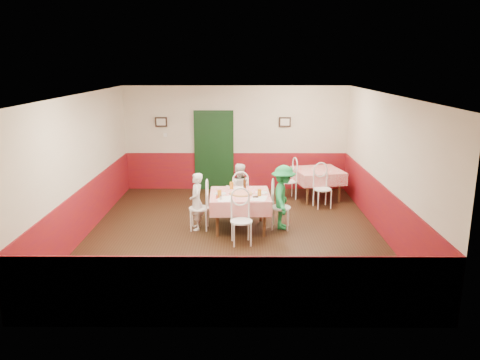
{
  "coord_description": "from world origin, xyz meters",
  "views": [
    {
      "loc": [
        0.16,
        -9.0,
        3.39
      ],
      "look_at": [
        0.12,
        0.29,
        1.05
      ],
      "focal_mm": 35.0,
      "sensor_mm": 36.0,
      "label": 1
    }
  ],
  "objects_px": {
    "second_table": "(317,184)",
    "chair_second_a": "(288,181)",
    "glass_a": "(219,194)",
    "wallet": "(255,197)",
    "chair_right": "(281,208)",
    "diner_far": "(239,190)",
    "chair_left": "(199,208)",
    "main_table": "(240,211)",
    "diner_left": "(197,201)",
    "pizza": "(241,193)",
    "diner_right": "(283,197)",
    "beer_bottle": "(245,183)",
    "chair_second_b": "(323,189)",
    "glass_b": "(259,193)",
    "chair_far": "(239,197)",
    "glass_c": "(232,186)",
    "chair_near": "(241,221)"
  },
  "relations": [
    {
      "from": "glass_c",
      "to": "second_table",
      "type": "bearing_deg",
      "value": 41.09
    },
    {
      "from": "glass_a",
      "to": "diner_left",
      "type": "relative_size",
      "value": 0.13
    },
    {
      "from": "glass_a",
      "to": "wallet",
      "type": "distance_m",
      "value": 0.73
    },
    {
      "from": "second_table",
      "to": "chair_left",
      "type": "xyz_separation_m",
      "value": [
        -2.82,
        -2.27,
        0.08
      ]
    },
    {
      "from": "glass_b",
      "to": "beer_bottle",
      "type": "xyz_separation_m",
      "value": [
        -0.3,
        0.61,
        0.04
      ]
    },
    {
      "from": "main_table",
      "to": "glass_c",
      "type": "distance_m",
      "value": 0.62
    },
    {
      "from": "glass_a",
      "to": "beer_bottle",
      "type": "xyz_separation_m",
      "value": [
        0.51,
        0.72,
        0.03
      ]
    },
    {
      "from": "main_table",
      "to": "chair_far",
      "type": "relative_size",
      "value": 1.36
    },
    {
      "from": "beer_bottle",
      "to": "diner_left",
      "type": "height_order",
      "value": "diner_left"
    },
    {
      "from": "pizza",
      "to": "diner_right",
      "type": "height_order",
      "value": "diner_right"
    },
    {
      "from": "pizza",
      "to": "glass_c",
      "type": "distance_m",
      "value": 0.46
    },
    {
      "from": "diner_far",
      "to": "chair_second_a",
      "type": "bearing_deg",
      "value": -131.02
    },
    {
      "from": "chair_right",
      "to": "diner_far",
      "type": "bearing_deg",
      "value": 54.0
    },
    {
      "from": "chair_right",
      "to": "glass_a",
      "type": "bearing_deg",
      "value": 113.01
    },
    {
      "from": "chair_left",
      "to": "chair_second_b",
      "type": "xyz_separation_m",
      "value": [
        2.82,
        1.52,
        0.0
      ]
    },
    {
      "from": "main_table",
      "to": "glass_b",
      "type": "relative_size",
      "value": 8.46
    },
    {
      "from": "main_table",
      "to": "glass_c",
      "type": "xyz_separation_m",
      "value": [
        -0.18,
        0.36,
        0.46
      ]
    },
    {
      "from": "chair_second_b",
      "to": "diner_right",
      "type": "bearing_deg",
      "value": -138.65
    },
    {
      "from": "chair_near",
      "to": "diner_right",
      "type": "xyz_separation_m",
      "value": [
        0.87,
        0.88,
        0.22
      ]
    },
    {
      "from": "chair_second_b",
      "to": "pizza",
      "type": "height_order",
      "value": "chair_second_b"
    },
    {
      "from": "chair_left",
      "to": "diner_far",
      "type": "xyz_separation_m",
      "value": [
        0.82,
        0.93,
        0.15
      ]
    },
    {
      "from": "chair_right",
      "to": "pizza",
      "type": "relative_size",
      "value": 1.96
    },
    {
      "from": "main_table",
      "to": "wallet",
      "type": "distance_m",
      "value": 0.57
    },
    {
      "from": "second_table",
      "to": "pizza",
      "type": "bearing_deg",
      "value": -130.5
    },
    {
      "from": "chair_far",
      "to": "beer_bottle",
      "type": "xyz_separation_m",
      "value": [
        0.13,
        -0.42,
        0.42
      ]
    },
    {
      "from": "chair_left",
      "to": "chair_near",
      "type": "height_order",
      "value": "same"
    },
    {
      "from": "chair_near",
      "to": "chair_second_a",
      "type": "distance_m",
      "value": 3.31
    },
    {
      "from": "glass_b",
      "to": "diner_right",
      "type": "distance_m",
      "value": 0.57
    },
    {
      "from": "glass_a",
      "to": "diner_left",
      "type": "bearing_deg",
      "value": 151.87
    },
    {
      "from": "chair_right",
      "to": "chair_second_a",
      "type": "bearing_deg",
      "value": -0.82
    },
    {
      "from": "chair_near",
      "to": "glass_a",
      "type": "bearing_deg",
      "value": 120.67
    },
    {
      "from": "chair_far",
      "to": "diner_left",
      "type": "distance_m",
      "value": 1.25
    },
    {
      "from": "glass_a",
      "to": "main_table",
      "type": "bearing_deg",
      "value": 35.55
    },
    {
      "from": "glass_c",
      "to": "chair_second_a",
      "type": "bearing_deg",
      "value": 53.26
    },
    {
      "from": "diner_right",
      "to": "pizza",
      "type": "bearing_deg",
      "value": 100.71
    },
    {
      "from": "second_table",
      "to": "chair_second_a",
      "type": "height_order",
      "value": "chair_second_a"
    },
    {
      "from": "chair_second_b",
      "to": "diner_far",
      "type": "relative_size",
      "value": 0.75
    },
    {
      "from": "wallet",
      "to": "glass_b",
      "type": "bearing_deg",
      "value": 45.38
    },
    {
      "from": "chair_near",
      "to": "chair_second_a",
      "type": "xyz_separation_m",
      "value": [
        1.19,
        3.09,
        0.0
      ]
    },
    {
      "from": "diner_left",
      "to": "glass_a",
      "type": "bearing_deg",
      "value": 53.71
    },
    {
      "from": "glass_b",
      "to": "diner_left",
      "type": "height_order",
      "value": "diner_left"
    },
    {
      "from": "second_table",
      "to": "diner_right",
      "type": "distance_m",
      "value": 2.47
    },
    {
      "from": "chair_right",
      "to": "diner_right",
      "type": "xyz_separation_m",
      "value": [
        0.05,
        0.0,
        0.22
      ]
    },
    {
      "from": "glass_b",
      "to": "chair_right",
      "type": "bearing_deg",
      "value": 24.58
    },
    {
      "from": "beer_bottle",
      "to": "wallet",
      "type": "bearing_deg",
      "value": -72.89
    },
    {
      "from": "main_table",
      "to": "diner_left",
      "type": "relative_size",
      "value": 1.02
    },
    {
      "from": "chair_second_a",
      "to": "chair_second_b",
      "type": "distance_m",
      "value": 1.06
    },
    {
      "from": "chair_second_b",
      "to": "pizza",
      "type": "distance_m",
      "value": 2.49
    },
    {
      "from": "pizza",
      "to": "beer_bottle",
      "type": "relative_size",
      "value": 2.04
    },
    {
      "from": "chair_second_b",
      "to": "pizza",
      "type": "bearing_deg",
      "value": -154.3
    }
  ]
}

